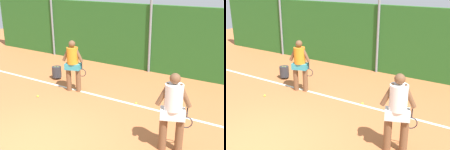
% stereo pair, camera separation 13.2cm
% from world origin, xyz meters
% --- Properties ---
extents(ground_plane, '(28.43, 28.43, 0.00)m').
position_xyz_m(ground_plane, '(0.00, 2.01, 0.00)').
color(ground_plane, '#B76638').
extents(hedge_fence_backdrop, '(18.48, 0.25, 2.77)m').
position_xyz_m(hedge_fence_backdrop, '(0.00, 6.82, 1.39)').
color(hedge_fence_backdrop, '#286023').
rests_on(hedge_fence_backdrop, ground_plane).
extents(fence_post_left, '(0.10, 0.10, 3.00)m').
position_xyz_m(fence_post_left, '(-5.33, 6.64, 1.50)').
color(fence_post_left, gray).
rests_on(fence_post_left, ground_plane).
extents(fence_post_center, '(0.10, 0.10, 3.00)m').
position_xyz_m(fence_post_center, '(0.00, 6.64, 1.50)').
color(fence_post_center, gray).
rests_on(fence_post_center, ground_plane).
extents(court_baseline_paint, '(13.50, 0.10, 0.01)m').
position_xyz_m(court_baseline_paint, '(0.00, 3.39, 0.00)').
color(court_baseline_paint, white).
rests_on(court_baseline_paint, ground_plane).
extents(player_foreground_near, '(0.79, 0.50, 1.88)m').
position_xyz_m(player_foreground_near, '(2.86, 1.64, 1.05)').
color(player_foreground_near, brown).
rests_on(player_foreground_near, ground_plane).
extents(player_midcourt, '(0.78, 0.46, 1.80)m').
position_xyz_m(player_midcourt, '(-1.34, 3.32, 1.01)').
color(player_midcourt, brown).
rests_on(player_midcourt, ground_plane).
extents(ball_hopper, '(0.36, 0.36, 0.51)m').
position_xyz_m(ball_hopper, '(-2.69, 3.93, 0.29)').
color(ball_hopper, '#2D2D33').
rests_on(ball_hopper, ground_plane).
extents(tennis_ball_5, '(0.07, 0.07, 0.07)m').
position_xyz_m(tennis_ball_5, '(-2.02, 2.23, 0.03)').
color(tennis_ball_5, '#CCDB33').
rests_on(tennis_ball_5, ground_plane).
extents(tennis_ball_9, '(0.07, 0.07, 0.07)m').
position_xyz_m(tennis_ball_9, '(1.04, 3.46, 0.03)').
color(tennis_ball_9, '#CCDB33').
rests_on(tennis_ball_9, ground_plane).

